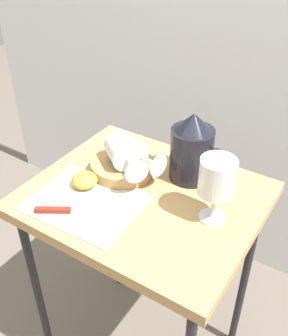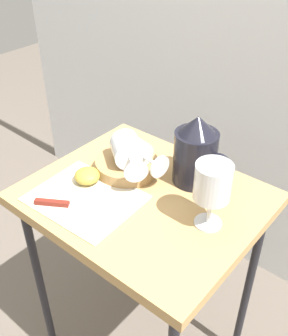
% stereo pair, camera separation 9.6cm
% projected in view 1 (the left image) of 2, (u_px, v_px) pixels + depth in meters
% --- Properties ---
extents(curtain_drape, '(2.40, 0.03, 1.81)m').
position_uv_depth(curtain_drape, '(246.00, 46.00, 1.32)').
color(curtain_drape, white).
rests_on(curtain_drape, ground_plane).
extents(table, '(0.57, 0.48, 0.70)m').
position_uv_depth(table, '(144.00, 215.00, 1.05)').
color(table, tan).
rests_on(table, ground_plane).
extents(linen_napkin, '(0.27, 0.22, 0.00)m').
position_uv_depth(linen_napkin, '(86.00, 203.00, 0.98)').
color(linen_napkin, beige).
rests_on(linen_napkin, table).
extents(basket_tray, '(0.17, 0.17, 0.03)m').
position_uv_depth(basket_tray, '(122.00, 167.00, 1.07)').
color(basket_tray, '#AD8451').
rests_on(basket_tray, table).
extents(pitcher, '(0.16, 0.11, 0.19)m').
position_uv_depth(pitcher, '(192.00, 153.00, 1.02)').
color(pitcher, black).
rests_on(pitcher, table).
extents(wine_glass_upright, '(0.08, 0.08, 0.16)m').
position_uv_depth(wine_glass_upright, '(217.00, 180.00, 0.87)').
color(wine_glass_upright, silver).
rests_on(wine_glass_upright, table).
extents(wine_glass_tipped_near, '(0.16, 0.14, 0.08)m').
position_uv_depth(wine_glass_tipped_near, '(123.00, 152.00, 1.03)').
color(wine_glass_tipped_near, silver).
rests_on(wine_glass_tipped_near, basket_tray).
extents(wine_glass_tipped_far, '(0.16, 0.09, 0.07)m').
position_uv_depth(wine_glass_tipped_far, '(129.00, 151.00, 1.04)').
color(wine_glass_tipped_far, silver).
rests_on(wine_glass_tipped_far, basket_tray).
extents(apple_half_left, '(0.07, 0.07, 0.04)m').
position_uv_depth(apple_half_left, '(85.00, 180.00, 1.02)').
color(apple_half_left, '#B29938').
rests_on(apple_half_left, linen_napkin).
extents(knife, '(0.20, 0.13, 0.01)m').
position_uv_depth(knife, '(69.00, 211.00, 0.94)').
color(knife, silver).
rests_on(knife, linen_napkin).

